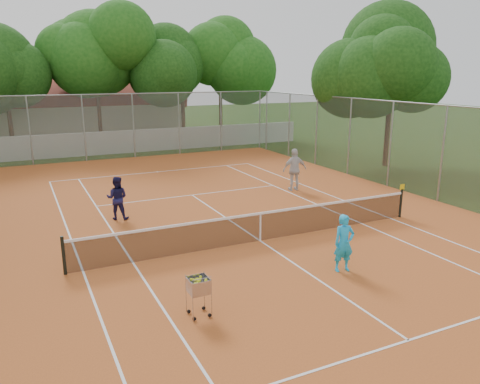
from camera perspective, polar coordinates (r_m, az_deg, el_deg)
name	(u,v)px	position (r m, az deg, el deg)	size (l,w,h in m)	color
ground	(260,241)	(15.16, 2.47, -6.04)	(120.00, 120.00, 0.00)	#1E3A0F
court_pad	(260,241)	(15.16, 2.47, -6.01)	(18.00, 34.00, 0.02)	#B55723
court_lines	(260,241)	(15.16, 2.47, -5.96)	(10.98, 23.78, 0.01)	white
tennis_net	(260,226)	(14.99, 2.49, -4.22)	(11.88, 0.10, 0.98)	black
perimeter_fence	(261,181)	(14.58, 2.55, 1.34)	(18.00, 34.00, 4.00)	slate
boundary_wall	(128,142)	(32.54, -13.54, 6.00)	(26.00, 0.30, 1.50)	silver
clubhouse	(76,110)	(41.90, -19.37, 9.39)	(16.40, 9.00, 4.40)	beige
tropical_trees	(115,76)	(35.16, -15.04, 13.47)	(29.00, 19.00, 10.00)	#12390E
player_near	(344,243)	(13.00, 12.56, -6.11)	(0.58, 0.38, 1.59)	#1BABED
player_far_left	(117,198)	(17.69, -14.75, -0.71)	(0.78, 0.61, 1.61)	#181643
player_far_right	(295,170)	(21.44, 6.68, 2.73)	(1.13, 0.47, 1.93)	silver
ball_hopper	(199,295)	(10.61, -5.06, -12.43)	(0.48, 0.48, 0.99)	#A9A9B0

